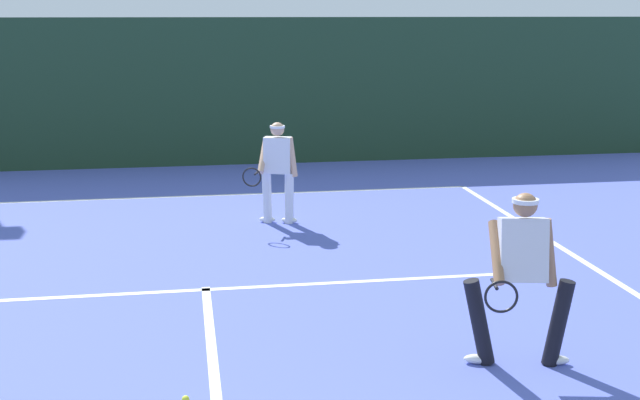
# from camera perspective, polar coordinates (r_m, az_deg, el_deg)

# --- Properties ---
(court_line_baseline_far) EXTENTS (9.99, 0.10, 0.01)m
(court_line_baseline_far) POSITION_cam_1_polar(r_m,az_deg,el_deg) (15.09, -8.44, 0.28)
(court_line_baseline_far) COLOR white
(court_line_baseline_far) RESTS_ON ground_plane
(court_line_service) EXTENTS (8.14, 0.10, 0.01)m
(court_line_service) POSITION_cam_1_polar(r_m,az_deg,el_deg) (10.07, -7.84, -6.11)
(court_line_service) COLOR white
(court_line_service) RESTS_ON ground_plane
(player_near) EXTENTS (1.05, 0.87, 1.66)m
(player_near) POSITION_cam_1_polar(r_m,az_deg,el_deg) (7.87, 13.64, -4.82)
(player_near) COLOR black
(player_near) RESTS_ON ground_plane
(player_far) EXTENTS (0.90, 0.86, 1.59)m
(player_far) POSITION_cam_1_polar(r_m,az_deg,el_deg) (12.89, -2.95, 2.19)
(player_far) COLOR silver
(player_far) RESTS_ON ground_plane
(tennis_ball) EXTENTS (0.07, 0.07, 0.07)m
(tennis_ball) POSITION_cam_1_polar(r_m,az_deg,el_deg) (7.34, -9.21, -13.35)
(tennis_ball) COLOR #D1E033
(tennis_ball) RESTS_ON ground_plane
(back_fence_windscreen) EXTENTS (22.45, 0.12, 3.13)m
(back_fence_windscreen) POSITION_cam_1_polar(r_m,az_deg,el_deg) (17.91, -8.81, 7.29)
(back_fence_windscreen) COLOR #203B25
(back_fence_windscreen) RESTS_ON ground_plane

